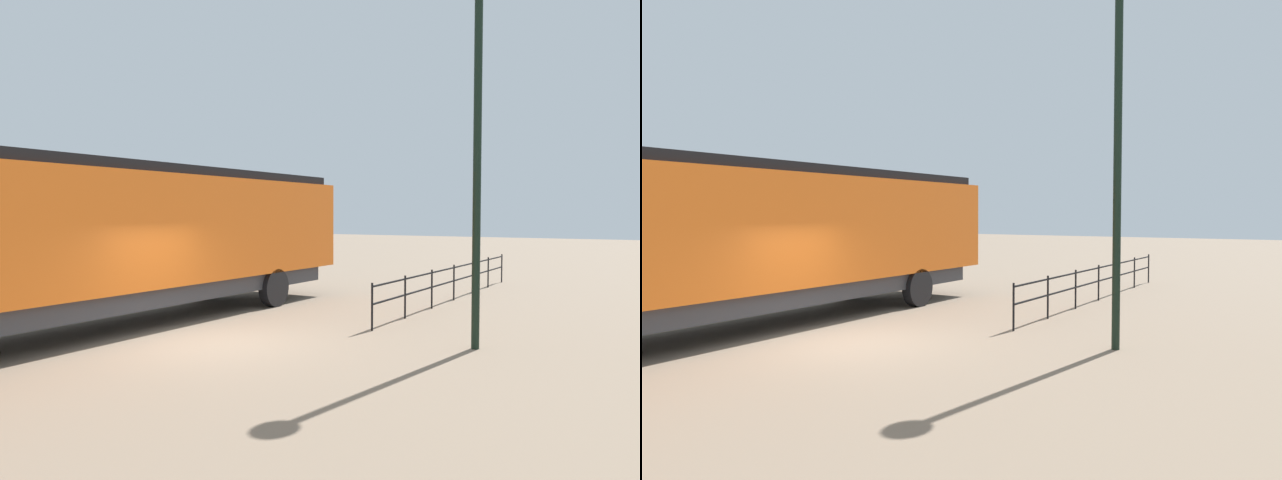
# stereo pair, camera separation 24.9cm
# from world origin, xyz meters

# --- Properties ---
(ground_plane) EXTENTS (120.00, 120.00, 0.00)m
(ground_plane) POSITION_xyz_m (0.00, 0.00, 0.00)
(ground_plane) COLOR #84705B
(locomotive) EXTENTS (3.15, 17.81, 3.88)m
(locomotive) POSITION_xyz_m (-3.23, -0.31, 2.20)
(locomotive) COLOR orange
(locomotive) RESTS_ON ground_plane
(lamp_post) EXTENTS (0.58, 0.58, 7.44)m
(lamp_post) POSITION_xyz_m (4.83, 2.39, 5.39)
(lamp_post) COLOR black
(lamp_post) RESTS_ON ground_plane
(platform_fence) EXTENTS (0.05, 11.54, 1.11)m
(platform_fence) POSITION_xyz_m (2.25, 8.72, 0.73)
(platform_fence) COLOR black
(platform_fence) RESTS_ON ground_plane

